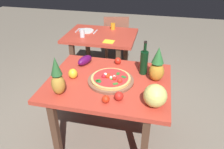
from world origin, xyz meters
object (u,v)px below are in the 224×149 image
(pineapple_right, at_px, (57,78))
(drinking_glass_water, at_px, (82,33))
(pizza, at_px, (111,78))
(fork_utensil, at_px, (77,30))
(tomato_at_corner, at_px, (118,61))
(drinking_glass_juice, at_px, (113,26))
(dining_chair, at_px, (116,37))
(pineapple_left, at_px, (157,66))
(bell_pepper, at_px, (73,74))
(tomato_beside_pepper, at_px, (119,96))
(knife_utensil, at_px, (95,32))
(pizza_board, at_px, (111,81))
(dinner_plate, at_px, (86,31))
(display_table, at_px, (109,89))
(napkin_folded, at_px, (109,42))
(melon, at_px, (155,96))
(eggplant, at_px, (85,60))
(background_table, at_px, (101,42))
(wine_bottle, at_px, (144,62))
(tomato_by_bottle, at_px, (142,64))
(tomato_near_board, at_px, (106,99))

(pineapple_right, height_order, drinking_glass_water, pineapple_right)
(pizza, xyz_separation_m, fork_utensil, (-0.81, 1.27, -0.04))
(tomato_at_corner, distance_m, drinking_glass_juice, 1.12)
(dining_chair, bearing_deg, pineapple_left, 100.86)
(pizza, xyz_separation_m, bell_pepper, (-0.37, -0.00, 0.00))
(tomato_beside_pepper, height_order, knife_utensil, tomato_beside_pepper)
(tomato_at_corner, bearing_deg, drinking_glass_juice, 105.26)
(fork_utensil, bearing_deg, pizza_board, -59.92)
(dinner_plate, bearing_deg, knife_utensil, 0.00)
(display_table, distance_m, drinking_glass_water, 1.21)
(display_table, bearing_deg, napkin_folded, 103.30)
(dining_chair, relative_size, drinking_glass_water, 7.37)
(melon, distance_m, tomato_beside_pepper, 0.29)
(eggplant, bearing_deg, pineapple_left, -11.99)
(pizza, xyz_separation_m, pineapple_left, (0.40, 0.13, 0.11))
(background_table, bearing_deg, drinking_glass_juice, 64.61)
(background_table, bearing_deg, napkin_folded, -54.35)
(pizza, distance_m, melon, 0.49)
(pizza_board, bearing_deg, eggplant, 140.77)
(napkin_folded, bearing_deg, pineapple_right, -96.54)
(background_table, xyz_separation_m, dinner_plate, (-0.24, 0.08, 0.12))
(wine_bottle, height_order, tomato_beside_pepper, wine_bottle)
(tomato_by_bottle, relative_size, drinking_glass_water, 0.55)
(display_table, height_order, eggplant, eggplant)
(pineapple_right, height_order, tomato_at_corner, pineapple_right)
(tomato_at_corner, distance_m, drinking_glass_water, 0.93)
(napkin_folded, bearing_deg, eggplant, -98.68)
(wine_bottle, distance_m, eggplant, 0.63)
(melon, bearing_deg, tomato_near_board, -172.58)
(background_table, distance_m, dinner_plate, 0.28)
(dining_chair, bearing_deg, pizza_board, 87.52)
(display_table, relative_size, tomato_at_corner, 15.93)
(display_table, xyz_separation_m, melon, (0.44, -0.28, 0.18))
(pineapple_left, relative_size, knife_utensil, 1.87)
(dinner_plate, bearing_deg, eggplant, -72.15)
(melon, distance_m, fork_utensil, 1.96)
(tomato_at_corner, height_order, dinner_plate, tomato_at_corner)
(display_table, relative_size, tomato_beside_pepper, 14.82)
(background_table, xyz_separation_m, drinking_glass_water, (-0.22, -0.15, 0.17))
(dinner_plate, bearing_deg, wine_bottle, -47.99)
(knife_utensil, bearing_deg, melon, -56.14)
(display_table, relative_size, wine_bottle, 3.37)
(pizza_board, height_order, drinking_glass_juice, drinking_glass_juice)
(pineapple_right, height_order, knife_utensil, pineapple_right)
(display_table, height_order, melon, melon)
(background_table, height_order, melon, melon)
(pineapple_left, distance_m, dinner_plate, 1.57)
(display_table, xyz_separation_m, pizza, (0.03, -0.02, 0.13))
(drinking_glass_water, bearing_deg, eggplant, -68.54)
(pizza, xyz_separation_m, drinking_glass_water, (-0.65, 1.04, 0.02))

